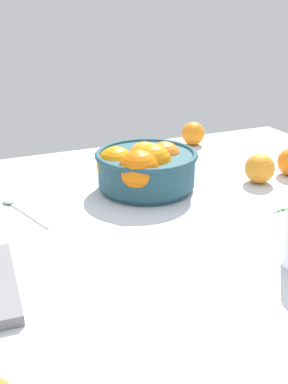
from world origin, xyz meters
The scene contains 6 objects.
ground_plane centered at (0.00, 0.00, -1.50)cm, with size 129.68×104.46×3.00cm, color silver.
fruit_bowl centered at (5.16, 17.93, 5.36)cm, with size 22.63×22.63×11.28cm.
loose_orange_2 centered at (31.23, 11.53, 3.43)cm, with size 6.87×6.87×6.87cm, color orange.
loose_orange_3 centered at (31.83, 44.12, 3.32)cm, with size 6.64×6.64×6.64cm, color orange.
spoon centered at (-22.58, 18.35, 0.43)cm, with size 6.74×16.96×1.00cm.
herb_sprig_0 centered at (27.32, -3.27, 0.26)cm, with size 6.85×1.11×0.85cm.
Camera 1 is at (-33.72, -71.45, 40.01)cm, focal length 44.10 mm.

